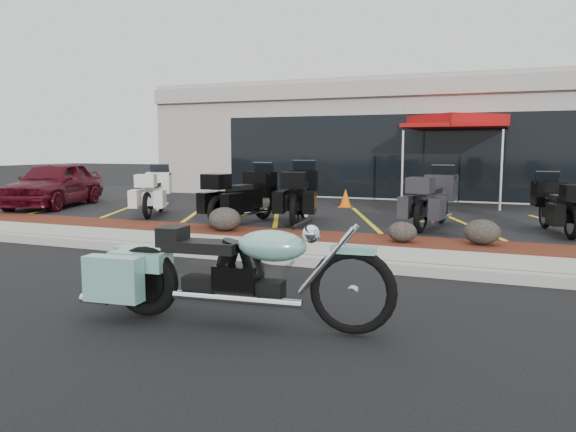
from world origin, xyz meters
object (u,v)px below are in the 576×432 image
at_px(parked_car, 54,184).
at_px(popup_canopy, 457,124).
at_px(hero_cruiser, 353,279).
at_px(traffic_cone, 345,198).
at_px(touring_white, 160,188).

bearing_deg(parked_car, popup_canopy, 8.50).
height_order(hero_cruiser, popup_canopy, popup_canopy).
bearing_deg(hero_cruiser, parked_car, 141.10).
height_order(hero_cruiser, traffic_cone, hero_cruiser).
height_order(parked_car, popup_canopy, popup_canopy).
bearing_deg(hero_cruiser, popup_canopy, 85.82).
relative_size(parked_car, traffic_cone, 7.40).
relative_size(touring_white, traffic_cone, 4.15).
bearing_deg(traffic_cone, touring_white, -145.03).
distance_m(traffic_cone, popup_canopy, 3.91).
bearing_deg(popup_canopy, hero_cruiser, -65.86).
bearing_deg(parked_car, traffic_cone, 4.22).
distance_m(hero_cruiser, traffic_cone, 10.27).
height_order(touring_white, parked_car, parked_car).
height_order(parked_car, traffic_cone, parked_car).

